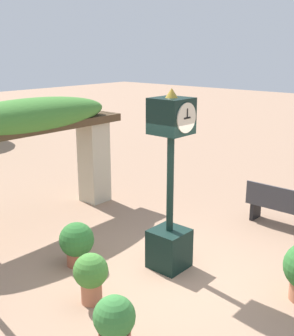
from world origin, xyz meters
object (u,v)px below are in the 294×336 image
Objects in this scene: pedestal_clock at (170,190)px; potted_plant_far_left at (91,275)px; potted_plant_far_right at (77,242)px; park_bench at (281,207)px; potted_plant_near_left at (114,323)px.

pedestal_clock is 3.94× the size of potted_plant_far_left.
potted_plant_far_left is 1.19m from potted_plant_far_right.
park_bench is at bearing -26.69° from potted_plant_far_right.
pedestal_clock is 3.97× the size of potted_plant_near_left.
pedestal_clock is 3.94× the size of potted_plant_far_right.
potted_plant_far_right is 0.53× the size of park_bench.
potted_plant_near_left is 0.99× the size of potted_plant_far_left.
potted_plant_far_left is at bearing 78.49° from park_bench.
potted_plant_near_left is 4.97m from park_bench.
park_bench reaches higher than potted_plant_near_left.
potted_plant_near_left is at bearing -158.93° from pedestal_clock.
potted_plant_far_left reaches higher than potted_plant_far_right.
pedestal_clock is at bearing -7.56° from potted_plant_far_left.
potted_plant_near_left is 2.34m from potted_plant_far_right.
park_bench is (2.87, -0.70, -0.95)m from pedestal_clock.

